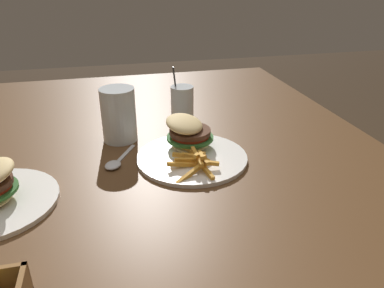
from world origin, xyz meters
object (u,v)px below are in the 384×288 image
at_px(beer_glass, 119,116).
at_px(spoon, 115,164).
at_px(meal_plate_near, 190,144).
at_px(juice_glass, 182,107).

height_order(beer_glass, spoon, beer_glass).
xyz_separation_m(meal_plate_near, juice_glass, (0.22, -0.03, 0.02)).
relative_size(beer_glass, juice_glass, 0.83).
xyz_separation_m(beer_glass, spoon, (-0.15, 0.02, -0.06)).
xyz_separation_m(meal_plate_near, spoon, (-0.02, 0.20, -0.02)).
bearing_deg(beer_glass, meal_plate_near, -128.78).
bearing_deg(beer_glass, spoon, 170.77).
xyz_separation_m(beer_glass, juice_glass, (0.08, -0.20, -0.02)).
relative_size(meal_plate_near, spoon, 1.98).
height_order(meal_plate_near, spoon, meal_plate_near).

